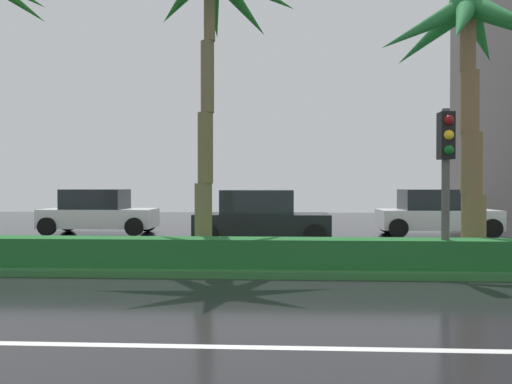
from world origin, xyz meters
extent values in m
cube|color=black|center=(0.00, 9.00, -0.05)|extent=(90.00, 42.00, 0.10)
cube|color=white|center=(0.00, 2.00, 0.00)|extent=(81.00, 0.14, 0.01)
cube|color=#2D6B33|center=(0.00, 8.00, 0.07)|extent=(85.50, 4.00, 0.15)
cube|color=#1E6028|center=(0.00, 6.60, 0.45)|extent=(76.50, 0.70, 0.60)
cylinder|color=brown|center=(-0.20, 8.49, 1.03)|extent=(0.44, 0.44, 1.77)
cylinder|color=brown|center=(-0.14, 8.47, 2.80)|extent=(0.39, 0.39, 1.77)
cylinder|color=brown|center=(-0.09, 8.44, 4.57)|extent=(0.33, 0.33, 1.77)
cylinder|color=brown|center=(-0.03, 8.42, 6.33)|extent=(0.28, 0.28, 1.77)
cone|color=#206624|center=(0.63, 9.17, 6.68)|extent=(1.95, 2.11, 1.75)
cone|color=#206624|center=(-0.07, 9.46, 6.75)|extent=(0.65, 2.38, 1.64)
cylinder|color=brown|center=(6.47, 8.54, 0.90)|extent=(0.57, 0.57, 1.51)
cylinder|color=brown|center=(6.41, 8.54, 2.41)|extent=(0.50, 0.50, 1.51)
cylinder|color=brown|center=(6.36, 8.53, 3.92)|extent=(0.44, 0.44, 1.51)
cylinder|color=brown|center=(6.31, 8.53, 5.43)|extent=(0.37, 0.37, 1.51)
sphere|color=#247036|center=(6.31, 8.53, 6.28)|extent=(0.90, 0.90, 0.90)
cone|color=#247036|center=(6.94, 9.38, 5.80)|extent=(1.85, 2.23, 1.47)
cone|color=#247036|center=(5.66, 9.36, 5.77)|extent=(1.88, 2.19, 1.52)
cone|color=#247036|center=(5.26, 8.56, 5.77)|extent=(2.35, 0.62, 1.53)
cone|color=#247036|center=(5.85, 7.68, 5.63)|extent=(1.54, 2.24, 1.77)
cone|color=#247036|center=(6.70, 7.61, 5.69)|extent=(1.41, 2.33, 1.66)
cylinder|color=#4C4C47|center=(5.10, 6.51, 1.79)|extent=(0.16, 0.16, 3.28)
cube|color=black|center=(5.10, 6.51, 2.88)|extent=(0.28, 0.32, 0.96)
sphere|color=maroon|center=(5.10, 6.34, 3.18)|extent=(0.20, 0.20, 0.20)
sphere|color=yellow|center=(5.10, 6.34, 2.88)|extent=(0.20, 0.20, 0.20)
sphere|color=#0F591E|center=(5.10, 6.34, 2.58)|extent=(0.20, 0.20, 0.20)
cube|color=white|center=(-5.31, 14.89, 0.60)|extent=(4.30, 1.76, 0.72)
cube|color=#1E2328|center=(-5.46, 14.89, 1.34)|extent=(2.30, 1.58, 0.76)
cylinder|color=black|center=(-3.66, 15.79, 0.34)|extent=(0.68, 0.22, 0.68)
cylinder|color=black|center=(-3.66, 13.99, 0.34)|extent=(0.68, 0.22, 0.68)
cylinder|color=black|center=(-6.96, 15.79, 0.34)|extent=(0.68, 0.22, 0.68)
cylinder|color=black|center=(-6.96, 13.99, 0.34)|extent=(0.68, 0.22, 0.68)
cube|color=black|center=(1.14, 12.01, 0.60)|extent=(4.30, 1.76, 0.72)
cube|color=#1E2328|center=(0.99, 12.01, 1.34)|extent=(2.30, 1.58, 0.76)
cylinder|color=black|center=(2.79, 12.91, 0.34)|extent=(0.68, 0.22, 0.68)
cylinder|color=black|center=(2.79, 11.11, 0.34)|extent=(0.68, 0.22, 0.68)
cylinder|color=black|center=(-0.51, 12.91, 0.34)|extent=(0.68, 0.22, 0.68)
cylinder|color=black|center=(-0.51, 11.11, 0.34)|extent=(0.68, 0.22, 0.68)
cube|color=white|center=(7.62, 14.86, 0.60)|extent=(4.30, 1.76, 0.72)
cube|color=#1E2328|center=(7.47, 14.86, 1.34)|extent=(2.30, 1.58, 0.76)
cylinder|color=black|center=(9.27, 15.76, 0.34)|extent=(0.68, 0.22, 0.68)
cylinder|color=black|center=(9.27, 13.96, 0.34)|extent=(0.68, 0.22, 0.68)
cylinder|color=black|center=(5.97, 15.76, 0.34)|extent=(0.68, 0.22, 0.68)
cylinder|color=black|center=(5.97, 13.96, 0.34)|extent=(0.68, 0.22, 0.68)
camera|label=1|loc=(1.71, -3.46, 1.85)|focal=33.68mm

